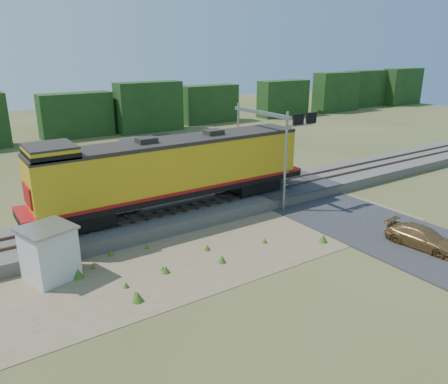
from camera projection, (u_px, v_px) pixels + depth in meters
ground at (265, 240)px, 26.29m from camera, size 140.00×140.00×0.00m
ballast at (212, 205)px, 30.90m from camera, size 70.00×5.00×0.80m
rails at (212, 199)px, 30.75m from camera, size 70.00×1.54×0.16m
dirt_shoulder at (233, 245)px, 25.63m from camera, size 26.00×8.00×0.03m
road at (337, 212)px, 30.54m from camera, size 7.00×66.00×0.86m
tree_line_north at (78, 114)px, 55.33m from camera, size 130.00×3.00×6.50m
weed_clumps at (216, 254)px, 24.53m from camera, size 15.00×6.20×0.56m
locomotive at (172, 170)px, 28.33m from camera, size 19.54×2.98×5.04m
shed at (49, 253)px, 21.53m from camera, size 2.89×2.89×2.76m
signal_gantry at (270, 132)px, 31.26m from camera, size 2.77×6.20×7.00m
car at (423, 238)px, 25.11m from camera, size 2.17×4.38×1.23m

